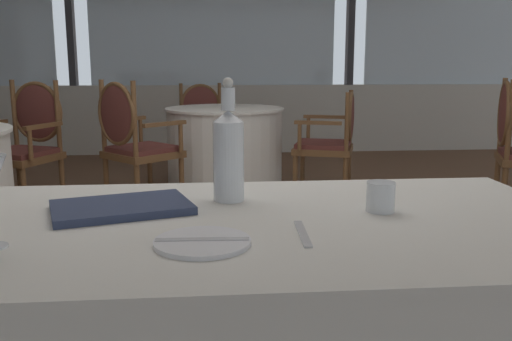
# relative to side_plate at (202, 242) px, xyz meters

# --- Properties ---
(ground_plane) EXTENTS (14.85, 14.85, 0.00)m
(ground_plane) POSITION_rel_side_plate_xyz_m (0.11, 1.58, -0.75)
(ground_plane) COLOR brown
(window_wall_far) EXTENTS (10.82, 0.14, 2.77)m
(window_wall_far) POSITION_rel_side_plate_xyz_m (0.11, 5.87, 0.36)
(window_wall_far) COLOR beige
(window_wall_far) RESTS_ON ground_plane
(side_plate) EXTENTS (0.20, 0.20, 0.01)m
(side_plate) POSITION_rel_side_plate_xyz_m (0.00, 0.00, 0.00)
(side_plate) COLOR white
(side_plate) RESTS_ON foreground_table
(butter_knife) EXTENTS (0.19, 0.03, 0.00)m
(butter_knife) POSITION_rel_side_plate_xyz_m (0.00, 0.00, 0.01)
(butter_knife) COLOR silver
(butter_knife) RESTS_ON foreground_table
(dinner_fork) EXTENTS (0.03, 0.18, 0.00)m
(dinner_fork) POSITION_rel_side_plate_xyz_m (0.22, 0.05, -0.00)
(dinner_fork) COLOR silver
(dinner_fork) RESTS_ON foreground_table
(water_bottle) EXTENTS (0.08, 0.08, 0.33)m
(water_bottle) POSITION_rel_side_plate_xyz_m (0.07, 0.37, 0.13)
(water_bottle) COLOR white
(water_bottle) RESTS_ON foreground_table
(water_tumbler) EXTENTS (0.07, 0.07, 0.08)m
(water_tumbler) POSITION_rel_side_plate_xyz_m (0.44, 0.22, 0.03)
(water_tumbler) COLOR white
(water_tumbler) RESTS_ON foreground_table
(menu_book) EXTENTS (0.38, 0.31, 0.02)m
(menu_book) POSITION_rel_side_plate_xyz_m (-0.20, 0.28, 0.01)
(menu_book) COLOR #2D3856
(menu_book) RESTS_ON foreground_table
(background_table_0) EXTENTS (1.01, 1.01, 0.74)m
(background_table_0) POSITION_rel_side_plate_xyz_m (0.16, 3.60, -0.38)
(background_table_0) COLOR silver
(background_table_0) RESTS_ON ground_plane
(dining_chair_0_0) EXTENTS (0.66, 0.66, 1.00)m
(dining_chair_0_0) POSITION_rel_side_plate_xyz_m (-0.54, 2.98, -0.17)
(dining_chair_0_0) COLOR brown
(dining_chair_0_0) RESTS_ON ground_plane
(dining_chair_0_1) EXTENTS (0.58, 0.62, 0.90)m
(dining_chair_0_1) POSITION_rel_side_plate_xyz_m (1.04, 3.31, -0.22)
(dining_chair_0_1) COLOR brown
(dining_chair_0_1) RESTS_ON ground_plane
(dining_chair_0_2) EXTENTS (0.60, 0.55, 0.92)m
(dining_chair_0_2) POSITION_rel_side_plate_xyz_m (-0.03, 4.51, -0.21)
(dining_chair_0_2) COLOR brown
(dining_chair_0_2) RESTS_ON ground_plane
(dining_chair_1_0) EXTENTS (0.64, 0.61, 0.99)m
(dining_chair_1_0) POSITION_rel_side_plate_xyz_m (-1.31, 3.07, -0.17)
(dining_chair_1_0) COLOR brown
(dining_chair_1_0) RESTS_ON ground_plane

